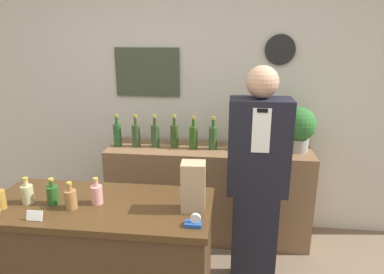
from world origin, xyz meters
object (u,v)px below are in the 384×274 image
(shopkeeper, at_px, (256,184))
(potted_plant, at_px, (298,127))
(tape_dispenser, at_px, (194,222))
(paper_bag, at_px, (193,187))

(shopkeeper, height_order, potted_plant, shopkeeper)
(shopkeeper, bearing_deg, tape_dispenser, -115.56)
(potted_plant, xyz_separation_m, paper_bag, (-0.80, -1.30, -0.04))
(shopkeeper, relative_size, tape_dispenser, 19.28)
(potted_plant, height_order, tape_dispenser, potted_plant)
(tape_dispenser, bearing_deg, potted_plant, 62.10)
(shopkeeper, distance_m, paper_bag, 0.78)
(shopkeeper, bearing_deg, potted_plant, 59.51)
(potted_plant, bearing_deg, tape_dispenser, -117.90)
(tape_dispenser, bearing_deg, shopkeeper, 64.44)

